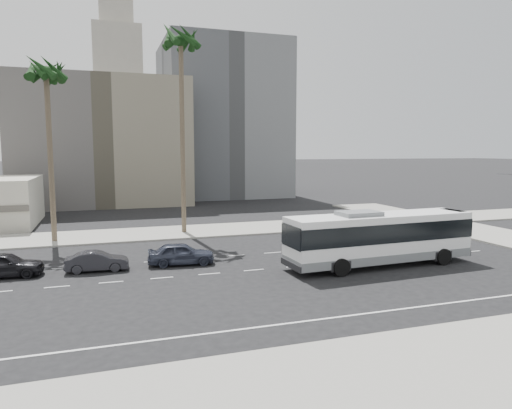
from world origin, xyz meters
name	(u,v)px	position (x,y,z in m)	size (l,w,h in m)	color
ground	(296,267)	(0.00, 0.00, 0.00)	(700.00, 700.00, 0.00)	black
sidewalk_north	(234,229)	(0.00, 15.50, 0.07)	(120.00, 7.00, 0.15)	gray
sidewalk_south	(464,366)	(0.00, -15.50, 0.07)	(120.00, 7.00, 0.15)	gray
midrise_beige_west	(103,143)	(-12.00, 45.00, 9.00)	(24.00, 18.00, 18.00)	#5D5953
midrise_gray_center	(221,121)	(8.00, 52.00, 13.00)	(20.00, 20.00, 26.00)	#525458
civic_tower	(118,95)	(-2.00, 250.00, 38.83)	(42.00, 42.00, 129.00)	#BDB5A3
highrise_right	(208,101)	(45.00, 230.00, 35.00)	(26.00, 26.00, 70.00)	#5A5D65
highrise_far	(236,115)	(70.00, 260.00, 30.00)	(22.00, 22.00, 60.00)	#5A5D65
city_bus	(380,237)	(5.56, -1.49, 2.01)	(13.46, 3.59, 3.83)	white
car_a	(181,254)	(-7.29, 3.05, 0.77)	(4.55, 1.83, 1.55)	#2F3444
car_b	(97,261)	(-12.79, 3.05, 0.65)	(3.98, 1.39, 1.31)	#242429
car_c	(4,265)	(-18.29, 3.34, 0.79)	(4.62, 1.86, 1.57)	black
palm_near	(181,45)	(-5.05, 15.13, 17.39)	(5.71, 5.71, 19.20)	brown
palm_mid	(46,76)	(-16.37, 14.24, 13.93)	(5.01, 5.01, 15.48)	brown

